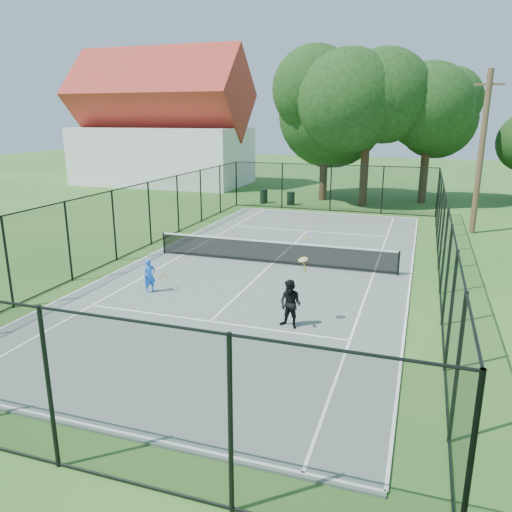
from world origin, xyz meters
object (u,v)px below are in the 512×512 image
(utility_pole, at_px, (481,153))
(trash_bin_left, at_px, (264,196))
(trash_bin_right, at_px, (291,198))
(player_black, at_px, (290,304))
(player_blue, at_px, (150,276))
(tennis_net, at_px, (273,251))

(utility_pole, bearing_deg, trash_bin_left, 157.25)
(trash_bin_left, bearing_deg, trash_bin_right, -3.06)
(trash_bin_left, xyz_separation_m, player_black, (7.37, -20.61, 0.28))
(trash_bin_right, bearing_deg, utility_pole, -25.83)
(utility_pole, distance_m, player_black, 16.51)
(trash_bin_left, height_order, player_blue, player_blue)
(player_black, bearing_deg, player_blue, 165.58)
(tennis_net, distance_m, player_blue, 5.54)
(player_blue, height_order, player_black, player_black)
(tennis_net, xyz_separation_m, player_blue, (-2.99, -4.67, 0.06))
(player_black, bearing_deg, trash_bin_right, 104.66)
(trash_bin_left, distance_m, player_blue, 19.35)
(trash_bin_left, xyz_separation_m, utility_pole, (13.29, -5.57, 3.65))
(trash_bin_left, relative_size, trash_bin_right, 1.09)
(trash_bin_right, bearing_deg, player_black, -75.34)
(trash_bin_right, height_order, player_black, player_black)
(tennis_net, height_order, trash_bin_left, tennis_net)
(trash_bin_right, height_order, utility_pole, utility_pole)
(utility_pole, xyz_separation_m, player_blue, (-11.26, -13.67, -3.50))
(trash_bin_left, relative_size, utility_pole, 0.12)
(trash_bin_left, bearing_deg, player_blue, -83.97)
(player_blue, xyz_separation_m, player_black, (5.33, -1.37, 0.13))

